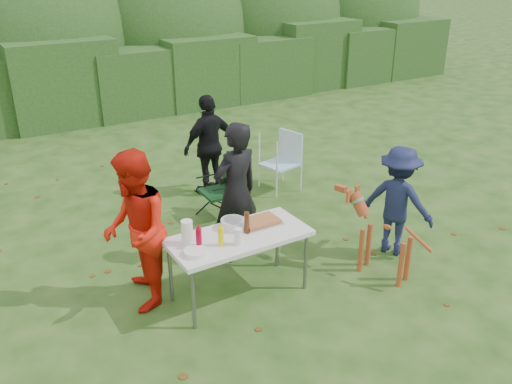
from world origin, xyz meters
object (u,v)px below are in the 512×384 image
folding_table (239,239)px  lawn_chair (280,162)px  person_black_puffy (210,145)px  beer_bottle (247,223)px  camping_chair (220,188)px  person_red_jacket (136,231)px  person_cook (236,193)px  ketchup_bottle (199,239)px  child (398,201)px  paper_towel_roll (187,232)px  mustard_bottle (221,237)px  dog (386,239)px

folding_table → lawn_chair: 2.98m
person_black_puffy → beer_bottle: (-0.91, -2.64, 0.08)m
camping_chair → person_red_jacket: bearing=40.7°
folding_table → person_cook: size_ratio=0.87×
ketchup_bottle → child: bearing=-3.2°
person_red_jacket → paper_towel_roll: 0.53m
paper_towel_roll → person_red_jacket: bearing=143.0°
person_cook → paper_towel_roll: bearing=24.1°
mustard_bottle → person_black_puffy: bearing=65.2°
dog → camping_chair: size_ratio=1.11×
lawn_chair → paper_towel_roll: bearing=26.8°
person_cook → camping_chair: (0.33, 1.05, -0.41)m
person_black_puffy → ketchup_bottle: size_ratio=7.09×
person_black_puffy → child: bearing=102.0°
beer_bottle → paper_towel_roll: paper_towel_roll is taller
person_black_puffy → dog: size_ratio=1.55×
mustard_bottle → paper_towel_roll: size_ratio=0.77×
person_cook → ketchup_bottle: 1.15m
person_black_puffy → camping_chair: 0.97m
folding_table → child: bearing=-4.8°
child → dog: child is taller
child → dog: 0.65m
lawn_chair → paper_towel_roll: paper_towel_roll is taller
lawn_chair → beer_bottle: beer_bottle is taller
person_black_puffy → dog: bearing=91.3°
folding_table → paper_towel_roll: paper_towel_roll is taller
folding_table → mustard_bottle: (-0.26, -0.10, 0.15)m
child → camping_chair: 2.42m
child → ketchup_bottle: child is taller
person_red_jacket → paper_towel_roll: (0.43, -0.32, 0.01)m
person_cook → dog: person_cook is taller
person_cook → beer_bottle: size_ratio=7.19×
child → person_cook: bearing=36.4°
person_cook → camping_chair: size_ratio=1.90×
child → beer_bottle: child is taller
folding_table → ketchup_bottle: 0.51m
beer_bottle → camping_chair: bearing=70.9°
ketchup_bottle → person_red_jacket: bearing=136.0°
beer_bottle → paper_towel_roll: (-0.64, 0.11, 0.01)m
folding_table → ketchup_bottle: size_ratio=6.82×
child → mustard_bottle: bearing=61.9°
dog → camping_chair: dog is taller
folding_table → paper_towel_roll: (-0.54, 0.11, 0.18)m
dog → child: bearing=-73.7°
lawn_chair → mustard_bottle: size_ratio=4.61×
folding_table → person_black_puffy: 2.83m
person_red_jacket → ketchup_bottle: size_ratio=7.78×
person_black_puffy → mustard_bottle: 3.02m
person_red_jacket → beer_bottle: 1.15m
person_black_puffy → dog: person_black_puffy is taller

